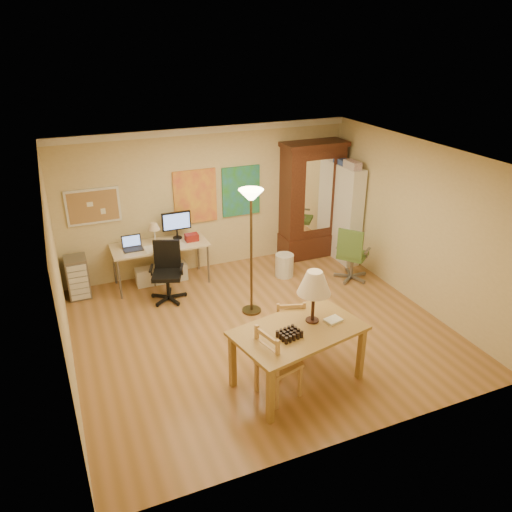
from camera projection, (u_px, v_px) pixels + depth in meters
name	position (u px, v px, depth m)	size (l,w,h in m)	color
floor	(261.00, 329.00, 7.75)	(5.50, 5.50, 0.00)	olive
crown_molding	(206.00, 130.00, 8.72)	(5.50, 0.08, 0.12)	white
corkboard	(93.00, 206.00, 8.48)	(0.90, 0.04, 0.62)	#B18153
art_panel_left	(195.00, 197.00, 9.13)	(0.80, 0.04, 1.00)	yellow
art_panel_right	(241.00, 191.00, 9.45)	(0.75, 0.04, 0.95)	teal
dining_table	(304.00, 316.00, 6.27)	(1.79, 1.28, 1.52)	olive
ladder_chair_back	(289.00, 328.00, 7.02)	(0.52, 0.50, 0.90)	tan
ladder_chair_left	(276.00, 365.00, 6.17)	(0.54, 0.56, 1.00)	tan
torchiere_lamp	(251.00, 216.00, 7.55)	(0.38, 0.38, 2.09)	#43321A
computer_desk	(162.00, 259.00, 9.01)	(1.68, 0.74, 1.27)	#C6BA91
office_chair_black	(168.00, 285.00, 8.52)	(0.63, 0.63, 1.02)	black
office_chair_green	(351.00, 266.00, 9.18)	(0.66, 0.66, 1.04)	slate
drawer_cart	(78.00, 277.00, 8.57)	(0.36, 0.43, 0.72)	slate
armoire	(311.00, 208.00, 9.93)	(1.26, 0.60, 2.32)	black
bookshelf	(346.00, 215.00, 9.71)	(0.29, 0.76, 1.91)	white
wastebin	(284.00, 265.00, 9.34)	(0.35, 0.35, 0.43)	silver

